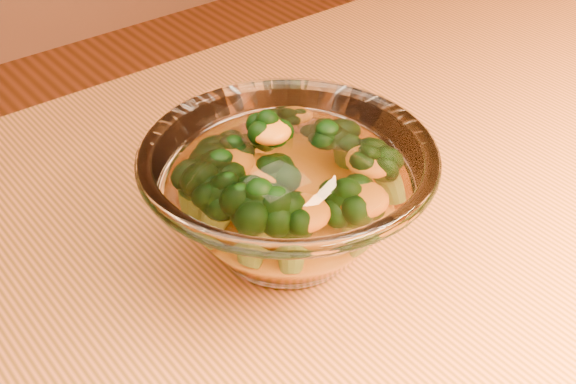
% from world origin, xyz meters
% --- Properties ---
extents(glass_bowl, '(0.21, 0.21, 0.09)m').
position_xyz_m(glass_bowl, '(0.03, 0.09, 0.80)').
color(glass_bowl, white).
rests_on(glass_bowl, table).
extents(cheese_sauce, '(0.11, 0.11, 0.03)m').
position_xyz_m(cheese_sauce, '(0.03, 0.09, 0.78)').
color(cheese_sauce, orange).
rests_on(cheese_sauce, glass_bowl).
extents(broccoli_heap, '(0.15, 0.14, 0.08)m').
position_xyz_m(broccoli_heap, '(0.02, 0.09, 0.81)').
color(broccoli_heap, black).
rests_on(broccoli_heap, cheese_sauce).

